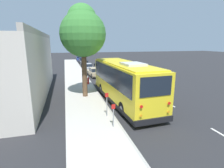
% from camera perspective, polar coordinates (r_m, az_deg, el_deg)
% --- Properties ---
extents(ground_plane, '(160.00, 160.00, 0.00)m').
position_cam_1_polar(ground_plane, '(14.25, 4.79, -7.04)').
color(ground_plane, '#28282B').
extents(sidewalk_slab, '(80.00, 3.08, 0.15)m').
position_cam_1_polar(sidewalk_slab, '(13.53, -8.40, -7.93)').
color(sidewalk_slab, beige).
rests_on(sidewalk_slab, ground).
extents(curb_strip, '(80.00, 0.14, 0.15)m').
position_cam_1_polar(curb_strip, '(13.78, -1.68, -7.38)').
color(curb_strip, '#AAA69D').
rests_on(curb_strip, ground).
extents(shuttle_bus, '(10.03, 3.27, 3.54)m').
position_cam_1_polar(shuttle_bus, '(14.46, 3.82, 1.17)').
color(shuttle_bus, yellow).
rests_on(shuttle_bus, ground).
extents(parked_sedan_tan, '(4.59, 1.99, 1.28)m').
position_cam_1_polar(parked_sedan_tan, '(26.57, -5.60, 3.85)').
color(parked_sedan_tan, tan).
rests_on(parked_sedan_tan, ground).
extents(parked_sedan_silver, '(4.35, 1.79, 1.27)m').
position_cam_1_polar(parked_sedan_silver, '(32.37, -7.98, 5.47)').
color(parked_sedan_silver, '#A8AAAF').
rests_on(parked_sedan_silver, ground).
extents(parked_sedan_black, '(4.47, 1.73, 1.27)m').
position_cam_1_polar(parked_sedan_black, '(37.79, -9.05, 6.56)').
color(parked_sedan_black, black).
rests_on(parked_sedan_black, ground).
extents(parked_sedan_navy, '(4.30, 1.90, 1.30)m').
position_cam_1_polar(parked_sedan_navy, '(44.45, -9.68, 7.55)').
color(parked_sedan_navy, '#19234C').
rests_on(parked_sedan_navy, ground).
extents(parked_sedan_blue, '(4.51, 1.76, 1.31)m').
position_cam_1_polar(parked_sedan_blue, '(50.04, -10.51, 8.15)').
color(parked_sedan_blue, navy).
rests_on(parked_sedan_blue, ground).
extents(street_tree, '(3.92, 3.92, 8.07)m').
position_cam_1_polar(street_tree, '(15.78, -9.52, 16.67)').
color(street_tree, brown).
rests_on(street_tree, sidewalk_slab).
extents(sign_post_near, '(0.06, 0.22, 1.39)m').
position_cam_1_polar(sign_post_near, '(10.22, 0.46, -10.20)').
color(sign_post_near, gray).
rests_on(sign_post_near, sidewalk_slab).
extents(sign_post_far, '(0.06, 0.22, 1.60)m').
position_cam_1_polar(sign_post_far, '(11.66, -1.70, -6.61)').
color(sign_post_far, gray).
rests_on(sign_post_far, sidewalk_slab).
extents(fire_hydrant, '(0.22, 0.22, 0.81)m').
position_cam_1_polar(fire_hydrant, '(20.93, -7.77, 1.10)').
color(fire_hydrant, red).
rests_on(fire_hydrant, sidewalk_slab).
extents(building_backdrop, '(16.36, 7.43, 5.90)m').
position_cam_1_polar(building_backdrop, '(18.74, -32.22, 4.58)').
color(building_backdrop, beige).
rests_on(building_backdrop, ground).
extents(lane_stripe_mid, '(2.40, 0.14, 0.01)m').
position_cam_1_polar(lane_stripe_mid, '(15.67, 17.39, -5.70)').
color(lane_stripe_mid, silver).
rests_on(lane_stripe_mid, ground).
extents(lane_stripe_ahead, '(2.40, 0.14, 0.01)m').
position_cam_1_polar(lane_stripe_ahead, '(20.75, 8.62, -0.60)').
color(lane_stripe_ahead, silver).
rests_on(lane_stripe_ahead, ground).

